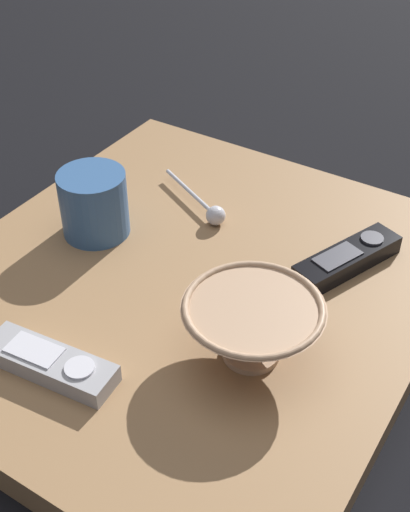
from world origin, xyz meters
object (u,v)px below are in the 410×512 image
at_px(cereal_bowl, 252,327).
at_px(tv_remote_near, 347,259).
at_px(tv_remote_far, 50,363).
at_px(teaspoon, 211,211).
at_px(coffee_mug, 94,204).

relative_size(cereal_bowl, tv_remote_near, 0.96).
xyz_separation_m(tv_remote_near, tv_remote_far, (-0.20, -0.34, -0.00)).
xyz_separation_m(teaspoon, tv_remote_far, (0.00, -0.33, -0.00)).
xyz_separation_m(cereal_bowl, tv_remote_far, (-0.17, -0.14, -0.03)).
bearing_deg(teaspoon, tv_remote_far, -89.35).
bearing_deg(tv_remote_far, cereal_bowl, 38.49).
height_order(cereal_bowl, teaspoon, cereal_bowl).
bearing_deg(teaspoon, tv_remote_near, 0.91).
bearing_deg(tv_remote_near, tv_remote_far, -120.75).
bearing_deg(tv_remote_near, coffee_mug, -160.93).
relative_size(cereal_bowl, coffee_mug, 1.70).
bearing_deg(coffee_mug, teaspoon, 42.55).
bearing_deg(cereal_bowl, tv_remote_far, -141.51).
distance_m(coffee_mug, tv_remote_near, 0.34).
bearing_deg(coffee_mug, tv_remote_near, 19.07).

